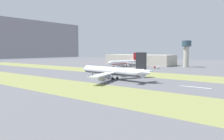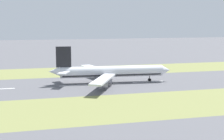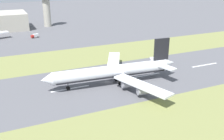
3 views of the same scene
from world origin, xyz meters
The scene contains 6 objects.
ground_plane centered at (0.00, 0.00, 0.00)m, with size 800.00×800.00×0.00m, color #56565B.
grass_median_west centered at (-45.00, 0.00, 0.00)m, with size 40.00×600.00×0.01m, color olive.
grass_median_east centered at (45.00, 0.00, 0.00)m, with size 40.00×600.00×0.01m, color olive.
centreline_dash_mid centered at (0.00, -21.37, 0.01)m, with size 1.20×18.00×0.01m, color silver.
centreline_dash_far centered at (0.00, 18.63, 0.01)m, with size 1.20×18.00×0.01m, color silver.
airplane_main_jet centered at (-2.71, -3.27, 6.02)m, with size 63.93×67.22×20.20m.
Camera 2 is at (160.81, -40.73, 33.95)m, focal length 50.00 mm.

